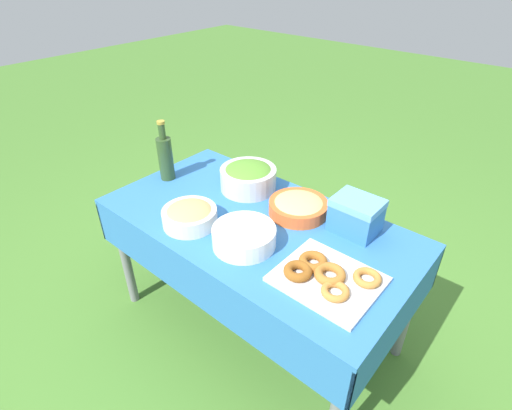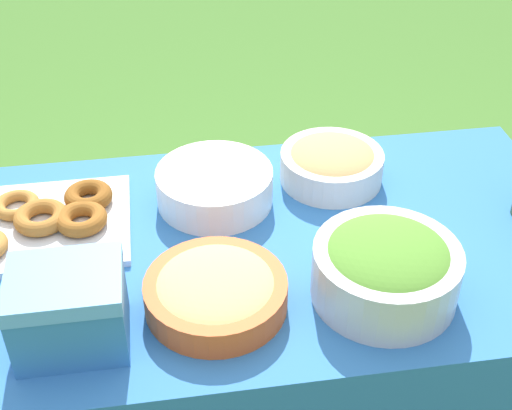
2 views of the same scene
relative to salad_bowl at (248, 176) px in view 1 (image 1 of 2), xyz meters
The scene contains 9 objects.
ground_plane 0.83m from the salad_bowl, 138.38° to the left, with size 14.00×14.00×0.00m, color #477A2D.
picnic_table 0.34m from the salad_bowl, 138.38° to the left, with size 1.46×0.78×0.70m.
salad_bowl is the anchor object (origin of this frame).
pasta_bowl 0.33m from the salad_bowl, behind, with size 0.28×0.28×0.08m.
donut_platter 0.75m from the salad_bowl, 154.66° to the left, with size 0.37×0.32×0.05m.
plate_stack 0.47m from the salad_bowl, 129.27° to the left, with size 0.27×0.27×0.08m.
olive_oil_bottle 0.46m from the salad_bowl, 26.47° to the left, with size 0.08×0.08×0.33m.
bread_bowl 0.41m from the salad_bowl, 91.09° to the left, with size 0.25×0.25×0.10m.
cooler_box 0.60m from the salad_bowl, behind, with size 0.20×0.16×0.16m.
Camera 1 is at (-0.97, 1.14, 1.77)m, focal length 28.00 mm.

